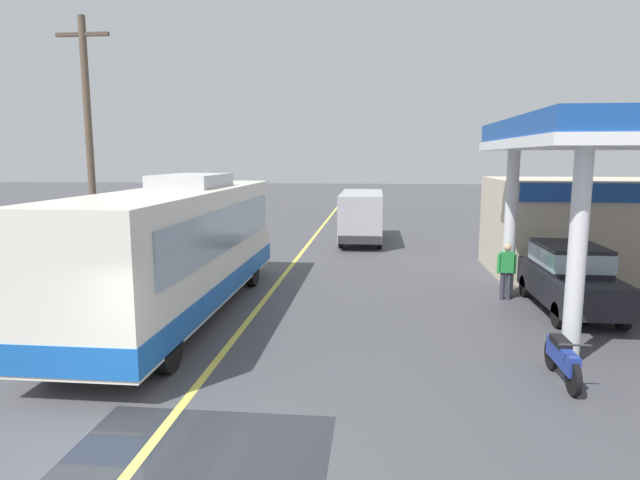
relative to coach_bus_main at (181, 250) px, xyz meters
name	(u,v)px	position (x,y,z in m)	size (l,w,h in m)	color
ground	(311,241)	(1.88, 12.92, -1.72)	(120.00, 120.00, 0.00)	#424247
lane_divider_stripe	(296,259)	(1.88, 7.92, -1.72)	(0.16, 50.00, 0.01)	#D8CC4C
wet_puddle_patch	(190,468)	(2.65, -7.04, -1.72)	(3.71, 3.29, 0.01)	#26282D
coach_bus_main	(181,250)	(0.00, 0.00, 0.00)	(2.60, 11.04, 3.69)	silver
gas_station_roadside	(619,206)	(12.81, 4.39, 0.91)	(9.10, 11.95, 5.10)	#194799
car_at_pump	(570,274)	(10.37, 1.36, -0.71)	(1.70, 4.20, 1.82)	black
minibus_opposing_lane	(362,212)	(4.41, 12.96, -0.25)	(2.04, 6.13, 2.44)	#A5A5AD
motorcycle_parked_forecourt	(562,358)	(8.60, -3.55, -1.28)	(0.55, 1.80, 0.92)	black
pedestrian_near_pump	(506,268)	(8.93, 2.35, -0.79)	(0.55, 0.22, 1.66)	#33333F
utility_pole_roadside	(90,146)	(-4.48, 3.81, 2.82)	(1.80, 0.24, 8.70)	brown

